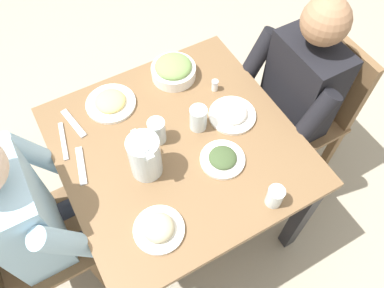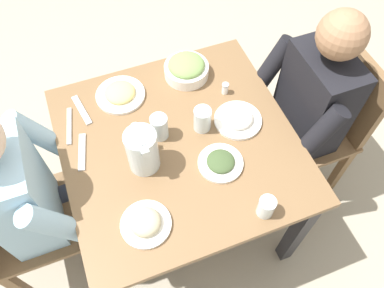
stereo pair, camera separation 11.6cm
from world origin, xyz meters
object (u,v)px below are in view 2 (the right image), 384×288
object	(u,v)px
diner_near	(294,114)
water_glass_far_left	(266,207)
dining_table	(180,156)
diner_far	(47,193)
water_glass_far_right	(202,119)
plate_dolmas	(221,162)
plate_yoghurt	(238,119)
salt_shaker	(225,88)
water_pitcher	(142,150)
water_glass_near_left	(159,127)
chair_near	(324,120)
salad_bowl	(186,68)
chair_far	(9,224)
plate_fries	(120,93)
plate_beans	(146,223)

from	to	relation	value
diner_near	water_glass_far_left	world-z (taller)	diner_near
dining_table	diner_far	size ratio (longest dim) A/B	0.81
water_glass_far_right	plate_dolmas	bearing A→B (deg)	-179.52
plate_yoghurt	salt_shaker	xyz separation A→B (m)	(0.16, -0.01, 0.01)
water_pitcher	water_glass_near_left	bearing A→B (deg)	-42.94
chair_near	plate_yoghurt	bearing A→B (deg)	89.98
dining_table	water_glass_far_left	distance (m)	0.46
salad_bowl	salt_shaker	size ratio (longest dim) A/B	3.68
chair_far	diner_near	size ratio (longest dim) A/B	0.74
plate_fries	salt_shaker	world-z (taller)	salt_shaker
water_glass_far_left	plate_yoghurt	bearing A→B (deg)	-11.07
chair_far	plate_fries	xyz separation A→B (m)	(0.31, -0.60, 0.25)
plate_beans	plate_yoghurt	bearing A→B (deg)	-58.84
dining_table	plate_yoghurt	distance (m)	0.30
diner_far	salad_bowl	bearing A→B (deg)	-65.69
plate_yoghurt	plate_fries	world-z (taller)	plate_yoghurt
water_pitcher	water_glass_far_right	world-z (taller)	water_pitcher
chair_far	salad_bowl	xyz separation A→B (m)	(0.32, -0.91, 0.27)
chair_near	plate_beans	size ratio (longest dim) A/B	4.70
diner_near	water_glass_far_right	distance (m)	0.46
chair_far	plate_beans	xyz separation A→B (m)	(-0.30, -0.53, 0.25)
dining_table	plate_dolmas	distance (m)	0.23
plate_fries	water_pitcher	bearing A→B (deg)	179.84
dining_table	diner_near	xyz separation A→B (m)	(0.01, -0.55, 0.03)
plate_beans	plate_fries	size ratio (longest dim) A/B	0.85
chair_far	plate_fries	world-z (taller)	chair_far
plate_yoghurt	water_glass_far_left	distance (m)	0.41
salad_bowl	water_glass_far_left	distance (m)	0.72
chair_near	salad_bowl	bearing A→B (deg)	61.81
water_pitcher	salad_bowl	size ratio (longest dim) A/B	0.96
water_pitcher	plate_beans	size ratio (longest dim) A/B	1.05
water_glass_far_right	salad_bowl	bearing A→B (deg)	-8.04
chair_near	water_pitcher	distance (m)	0.97
water_glass_far_right	salt_shaker	xyz separation A→B (m)	(0.14, -0.16, -0.03)
water_pitcher	water_glass_near_left	xyz separation A→B (m)	(0.11, -0.10, -0.04)
chair_far	water_glass_far_right	distance (m)	0.92
plate_fries	salt_shaker	distance (m)	0.46
dining_table	plate_yoghurt	bearing A→B (deg)	-87.76
diner_far	water_glass_far_left	distance (m)	0.85
diner_far	water_glass_near_left	bearing A→B (deg)	-84.35
salt_shaker	plate_yoghurt	bearing A→B (deg)	175.91
chair_far	water_glass_far_left	world-z (taller)	chair_far
dining_table	chair_near	world-z (taller)	chair_near
water_glass_far_right	chair_far	bearing A→B (deg)	91.62
plate_fries	salt_shaker	xyz separation A→B (m)	(-0.14, -0.43, 0.01)
water_pitcher	chair_near	bearing A→B (deg)	-86.54
diner_near	plate_fries	world-z (taller)	diner_near
water_pitcher	plate_fries	xyz separation A→B (m)	(0.36, -0.00, -0.08)
plate_fries	dining_table	bearing A→B (deg)	-153.83
plate_beans	water_glass_near_left	xyz separation A→B (m)	(0.35, -0.17, 0.04)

